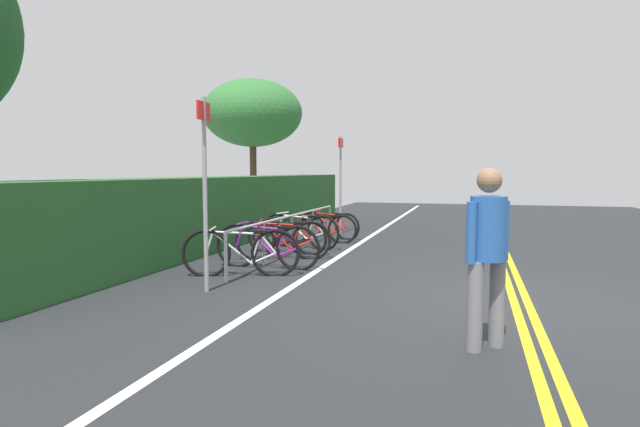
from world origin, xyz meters
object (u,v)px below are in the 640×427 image
(bicycle_3, at_px, (286,236))
(bicycle_5, at_px, (319,228))
(pedestrian, at_px, (488,246))
(tree_mid, at_px, (253,113))
(bicycle_2, at_px, (284,240))
(sign_post_far, at_px, (341,176))
(sign_post_near, at_px, (205,177))
(bicycle_4, at_px, (300,231))
(bicycle_0, at_px, (241,252))
(bicycle_6, at_px, (329,225))
(bicycle_1, at_px, (267,246))
(bike_rack, at_px, (292,224))

(bicycle_3, height_order, bicycle_5, bicycle_3)
(pedestrian, distance_m, tree_mid, 14.36)
(bicycle_2, bearing_deg, sign_post_far, -0.46)
(sign_post_near, relative_size, sign_post_far, 1.02)
(bicycle_4, bearing_deg, tree_mid, 31.15)
(bicycle_0, relative_size, bicycle_3, 1.01)
(bicycle_2, relative_size, bicycle_6, 1.05)
(bicycle_5, bearing_deg, bicycle_1, -179.03)
(bike_rack, relative_size, sign_post_far, 2.28)
(bike_rack, bearing_deg, tree_mid, 28.95)
(bicycle_3, bearing_deg, bike_rack, -72.65)
(sign_post_near, bearing_deg, tree_mid, 20.55)
(sign_post_near, relative_size, tree_mid, 0.54)
(bicycle_0, bearing_deg, bicycle_2, -3.17)
(bicycle_5, height_order, sign_post_far, sign_post_far)
(bicycle_6, bearing_deg, bicycle_2, 179.52)
(bike_rack, xyz_separation_m, bicycle_2, (-0.71, -0.09, -0.22))
(bicycle_0, bearing_deg, bike_rack, 0.04)
(bicycle_4, distance_m, pedestrian, 6.54)
(bicycle_2, bearing_deg, bicycle_5, 0.17)
(bike_rack, bearing_deg, pedestrian, -143.02)
(bicycle_6, distance_m, sign_post_far, 1.59)
(bike_rack, height_order, bicycle_1, bike_rack)
(bicycle_2, relative_size, bicycle_5, 0.97)
(bicycle_0, distance_m, sign_post_far, 5.89)
(bicycle_3, bearing_deg, bicycle_4, -3.22)
(bicycle_2, relative_size, pedestrian, 1.03)
(bicycle_4, bearing_deg, pedestrian, -146.36)
(pedestrian, relative_size, tree_mid, 0.34)
(pedestrian, distance_m, sign_post_near, 3.83)
(bike_rack, height_order, bicycle_3, bike_rack)
(bicycle_3, height_order, sign_post_near, sign_post_near)
(pedestrian, distance_m, sign_post_far, 8.86)
(bicycle_0, distance_m, bicycle_3, 2.31)
(bicycle_4, relative_size, tree_mid, 0.38)
(bicycle_1, relative_size, sign_post_far, 0.74)
(bicycle_6, relative_size, tree_mid, 0.34)
(bicycle_1, relative_size, pedestrian, 1.13)
(bicycle_5, distance_m, sign_post_far, 2.17)
(bicycle_1, height_order, sign_post_near, sign_post_near)
(bicycle_1, height_order, sign_post_far, sign_post_far)
(bicycle_4, distance_m, sign_post_near, 4.28)
(bicycle_3, xyz_separation_m, bicycle_4, (0.74, -0.04, 0.03))
(bicycle_3, xyz_separation_m, bicycle_5, (1.65, -0.18, -0.01))
(bicycle_6, bearing_deg, bicycle_0, 178.59)
(tree_mid, bearing_deg, bicycle_2, -152.74)
(bicycle_1, distance_m, sign_post_near, 2.14)
(bicycle_3, relative_size, bicycle_6, 1.07)
(sign_post_near, bearing_deg, bicycle_3, 1.53)
(bike_rack, height_order, tree_mid, tree_mid)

